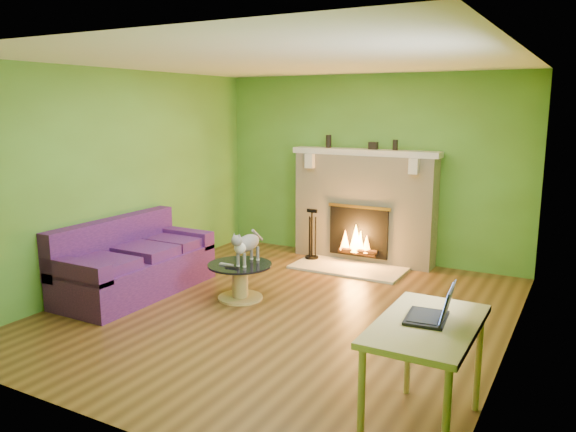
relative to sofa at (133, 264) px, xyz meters
The scene contains 22 objects.
floor 1.91m from the sofa, ahead, with size 5.00×5.00×0.00m, color #503217.
ceiling 2.95m from the sofa, ahead, with size 5.00×5.00×0.00m, color white.
wall_back 3.50m from the sofa, 56.42° to the left, with size 5.00×5.00×0.00m, color #4C7F29.
wall_front 3.04m from the sofa, 49.81° to the right, with size 5.00×5.00×0.00m, color #4C7F29.
wall_left 1.09m from the sofa, 142.53° to the left, with size 5.00×5.00×0.00m, color #4C7F29.
wall_right 4.23m from the sofa, ahead, with size 5.00×5.00×0.00m, color #4C7F29.
window_frame 4.32m from the sofa, ahead, with size 1.20×1.20×0.00m, color silver.
window_pane 4.31m from the sofa, ahead, with size 1.06×1.06×0.00m, color white.
fireplace 3.24m from the sofa, 54.60° to the left, with size 2.10×0.46×1.58m.
hearth 2.82m from the sofa, 48.49° to the left, with size 1.50×0.75×0.03m, color beige.
mantel 3.41m from the sofa, 54.39° to the left, with size 2.10×0.28×0.08m, color beige.
sofa is the anchor object (origin of this frame).
coffee_table 1.31m from the sofa, 17.64° to the left, with size 0.73×0.73×0.41m.
desk 4.03m from the sofa, 18.22° to the right, with size 0.62×1.07×0.79m.
cat 1.42m from the sofa, 18.60° to the left, with size 0.23×0.63×0.40m, color slate, non-canonical shape.
remote_silver 1.18m from the sofa, 13.54° to the left, with size 0.17×0.04×0.02m, color gray.
remote_black 1.29m from the sofa, ahead, with size 0.16×0.04×0.02m, color black.
laptop 4.02m from the sofa, 17.62° to the right, with size 0.30×0.34×0.25m, color black, non-canonical shape.
fire_tools 2.56m from the sofa, 61.36° to the left, with size 0.19×0.19×0.72m, color black, non-canonical shape.
mantel_vase_left 3.22m from the sofa, 63.74° to the left, with size 0.08×0.08×0.18m, color black.
mantel_vase_right 3.72m from the sofa, 49.04° to the left, with size 0.07×0.07×0.14m, color black.
mantel_box 3.53m from the sofa, 53.15° to the left, with size 0.12×0.08×0.10m, color black.
Camera 1 is at (2.82, -4.98, 2.16)m, focal length 35.00 mm.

